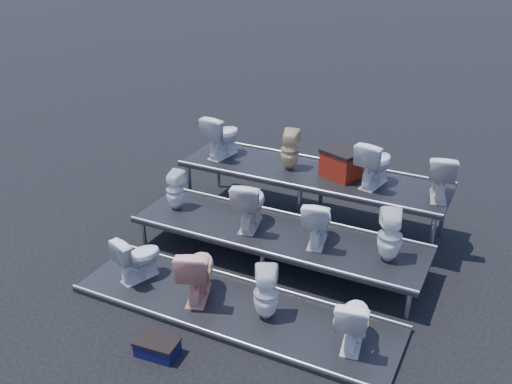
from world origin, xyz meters
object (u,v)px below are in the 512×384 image
at_px(toilet_8, 222,135).
at_px(toilet_2, 266,293).
at_px(toilet_4, 175,190).
at_px(toilet_11, 441,175).
at_px(toilet_7, 390,236).
at_px(toilet_5, 250,203).
at_px(toilet_6, 318,221).
at_px(step_stool, 157,348).
at_px(toilet_10, 375,163).
at_px(toilet_9, 290,150).
at_px(toilet_1, 197,271).
at_px(toilet_3, 354,320).
at_px(red_crate, 341,165).
at_px(toilet_0, 138,257).

bearing_deg(toilet_8, toilet_2, 136.66).
xyz_separation_m(toilet_4, toilet_11, (3.61, 1.30, 0.44)).
relative_size(toilet_4, toilet_7, 0.86).
distance_m(toilet_5, toilet_7, 2.00).
bearing_deg(toilet_2, toilet_5, -79.77).
relative_size(toilet_6, step_stool, 1.41).
height_order(toilet_8, toilet_11, toilet_8).
bearing_deg(toilet_10, toilet_9, 11.23).
distance_m(toilet_2, toilet_9, 2.84).
xyz_separation_m(toilet_6, toilet_8, (-2.19, 1.30, 0.43)).
xyz_separation_m(toilet_1, toilet_4, (-1.17, 1.30, 0.32)).
distance_m(toilet_1, toilet_6, 1.75).
bearing_deg(toilet_7, toilet_8, -40.95).
height_order(toilet_3, red_crate, red_crate).
bearing_deg(toilet_3, toilet_11, -107.37).
relative_size(toilet_2, toilet_5, 0.94).
bearing_deg(toilet_3, toilet_1, -8.97).
xyz_separation_m(toilet_0, step_stool, (1.05, -1.09, -0.30)).
relative_size(toilet_4, toilet_6, 0.90).
distance_m(toilet_6, step_stool, 2.68).
bearing_deg(toilet_0, red_crate, -104.62).
relative_size(toilet_3, toilet_6, 1.00).
bearing_deg(toilet_5, red_crate, -134.63).
xyz_separation_m(toilet_2, red_crate, (0.00, 2.66, 0.65)).
bearing_deg(toilet_1, toilet_9, -112.79).
xyz_separation_m(toilet_3, toilet_10, (-0.56, 2.60, 0.82)).
height_order(toilet_3, toilet_9, toilet_9).
height_order(toilet_0, step_stool, toilet_0).
distance_m(toilet_2, toilet_5, 1.62).
bearing_deg(toilet_5, toilet_0, 40.26).
distance_m(toilet_3, toilet_10, 2.78).
xyz_separation_m(toilet_10, step_stool, (-1.37, -3.69, -1.13)).
xyz_separation_m(toilet_0, toilet_4, (-0.25, 1.30, 0.38)).
relative_size(toilet_4, toilet_5, 0.82).
relative_size(toilet_5, toilet_9, 1.14).
xyz_separation_m(toilet_2, toilet_3, (1.09, 0.00, -0.01)).
relative_size(toilet_9, toilet_10, 0.90).
height_order(toilet_0, red_crate, red_crate).
bearing_deg(toilet_9, toilet_3, 117.92).
distance_m(toilet_7, step_stool, 3.18).
height_order(toilet_6, toilet_10, toilet_10).
height_order(toilet_5, red_crate, red_crate).
distance_m(toilet_6, toilet_9, 1.67).
bearing_deg(toilet_7, toilet_3, 69.65).
relative_size(toilet_4, toilet_9, 0.94).
xyz_separation_m(toilet_1, red_crate, (0.97, 2.66, 0.61)).
relative_size(toilet_2, toilet_10, 0.97).
bearing_deg(toilet_2, toilet_9, -96.11).
distance_m(toilet_0, toilet_7, 3.31).
height_order(toilet_0, toilet_1, toilet_1).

